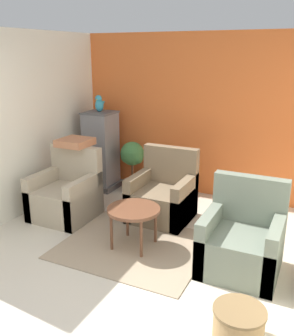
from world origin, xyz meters
The scene contains 13 objects.
ground_plane centered at (0.00, 0.00, 0.00)m, with size 20.00×20.00×0.00m, color beige.
wall_back_accent centered at (0.00, 3.45, 1.27)m, with size 3.91×0.06×2.55m.
wall_left centered at (-1.93, 1.71, 1.27)m, with size 0.06×3.42×2.55m.
area_rug centered at (0.00, 1.35, 0.01)m, with size 1.70×1.45×0.01m.
coffee_table centered at (0.00, 1.35, 0.45)m, with size 0.63×0.63×0.50m.
armchair_left centered at (-1.27, 1.71, 0.31)m, with size 0.80×0.78×0.98m.
armchair_right centered at (1.26, 1.42, 0.31)m, with size 0.80×0.78×0.98m.
armchair_middle centered at (-0.01, 2.25, 0.31)m, with size 0.80×0.78×0.98m.
birdcage centered at (-1.46, 2.95, 0.64)m, with size 0.56×0.56×1.31m.
parrot centered at (-1.46, 2.96, 1.44)m, with size 0.13×0.23×0.28m.
potted_plant centered at (-0.92, 3.05, 0.54)m, with size 0.43×0.39×0.84m.
wicker_basket centered at (1.48, 0.35, 0.16)m, with size 0.43×0.43×0.29m.
throw_pillow centered at (-1.27, 1.99, 1.03)m, with size 0.43×0.43×0.10m.
Camera 1 is at (1.90, -2.22, 2.26)m, focal length 40.00 mm.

